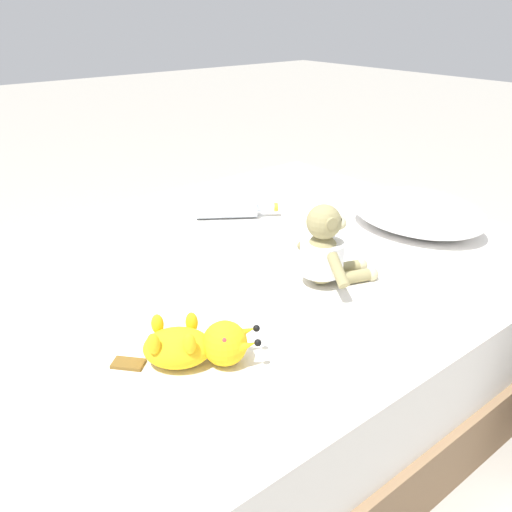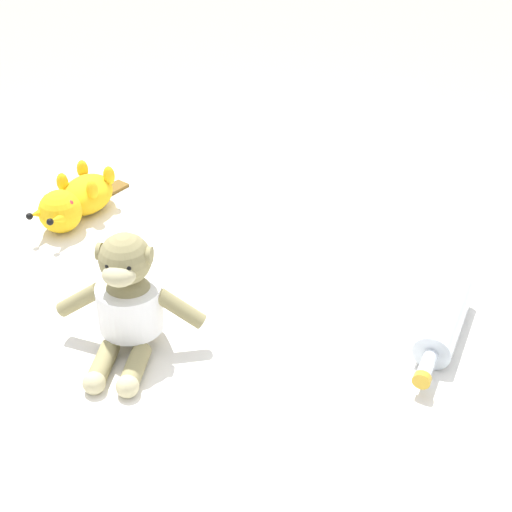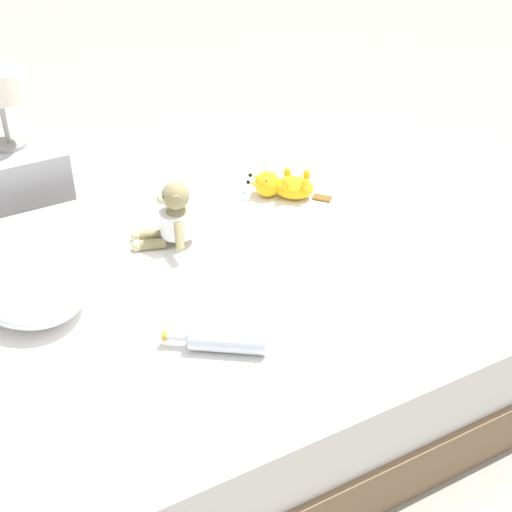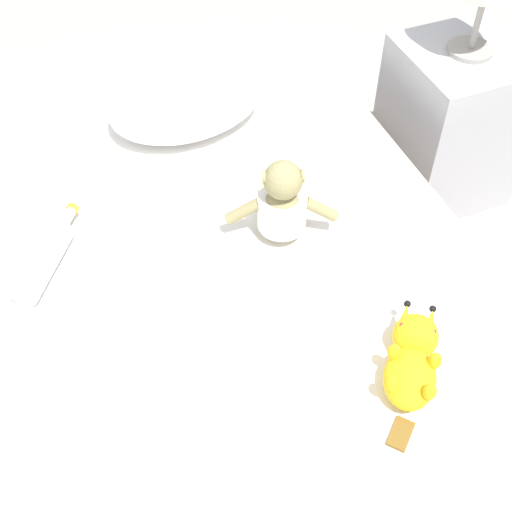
# 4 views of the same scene
# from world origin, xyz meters

# --- Properties ---
(ground_plane) EXTENTS (16.00, 16.00, 0.00)m
(ground_plane) POSITION_xyz_m (0.00, 0.00, 0.00)
(ground_plane) COLOR #9E998E
(bed) EXTENTS (1.49, 2.05, 0.43)m
(bed) POSITION_xyz_m (0.00, 0.00, 0.21)
(bed) COLOR #846647
(bed) RESTS_ON ground_plane
(pillow) EXTENTS (0.53, 0.42, 0.13)m
(pillow) POSITION_xyz_m (0.20, 0.71, 0.50)
(pillow) COLOR white
(pillow) RESTS_ON bed
(plush_monkey) EXTENTS (0.28, 0.25, 0.24)m
(plush_monkey) POSITION_xyz_m (0.27, 0.17, 0.53)
(plush_monkey) COLOR #8E8456
(plush_monkey) RESTS_ON bed
(plush_yellow_creature) EXTENTS (0.24, 0.29, 0.10)m
(plush_yellow_creature) POSITION_xyz_m (0.37, -0.32, 0.48)
(plush_yellow_creature) COLOR yellow
(plush_yellow_creature) RESTS_ON bed
(glass_bottle) EXTENTS (0.21, 0.28, 0.07)m
(glass_bottle) POSITION_xyz_m (-0.31, 0.27, 0.47)
(glass_bottle) COLOR silver
(glass_bottle) RESTS_ON bed
(nightstand) EXTENTS (0.38, 0.38, 0.55)m
(nightstand) POSITION_xyz_m (1.06, 0.55, 0.28)
(nightstand) COLOR #B2B2B7
(nightstand) RESTS_ON ground_plane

